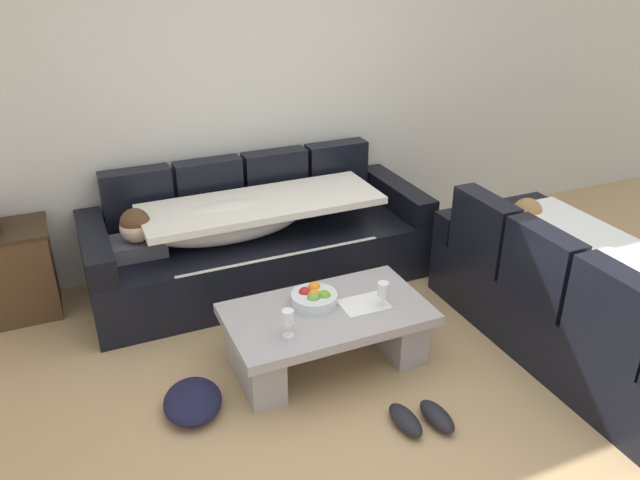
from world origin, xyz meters
TOP-DOWN VIEW (x-y plane):
  - ground_plane at (0.00, 0.00)m, footprint 14.00×14.00m
  - back_wall at (0.00, 2.15)m, footprint 9.00×0.10m
  - couch_along_wall at (-0.26, 1.63)m, footprint 2.47×0.92m
  - couch_near_window at (1.33, 0.04)m, footprint 0.92×1.98m
  - coffee_table at (-0.18, 0.48)m, footprint 1.20×0.68m
  - fruit_bowl at (-0.22, 0.57)m, footprint 0.28×0.28m
  - wine_glass_near_left at (-0.49, 0.32)m, footprint 0.07×0.07m
  - wine_glass_near_right at (0.13, 0.38)m, footprint 0.07×0.07m
  - open_magazine at (0.04, 0.44)m, footprint 0.28×0.21m
  - pair_of_shoes at (0.06, -0.22)m, footprint 0.30×0.32m
  - crumpled_garment at (-1.04, 0.39)m, footprint 0.40×0.46m

SIDE VIEW (x-z plane):
  - ground_plane at x=0.00m, z-range 0.00..0.00m
  - pair_of_shoes at x=0.06m, z-range 0.00..0.09m
  - crumpled_garment at x=-1.04m, z-range 0.00..0.12m
  - coffee_table at x=-0.18m, z-range 0.05..0.43m
  - couch_along_wall at x=-0.26m, z-range -0.11..0.77m
  - couch_near_window at x=1.33m, z-range -0.10..0.78m
  - open_magazine at x=0.04m, z-range 0.38..0.39m
  - fruit_bowl at x=-0.22m, z-range 0.37..0.47m
  - wine_glass_near_left at x=-0.49m, z-range 0.41..0.58m
  - wine_glass_near_right at x=0.13m, z-range 0.41..0.58m
  - back_wall at x=0.00m, z-range 0.00..2.70m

